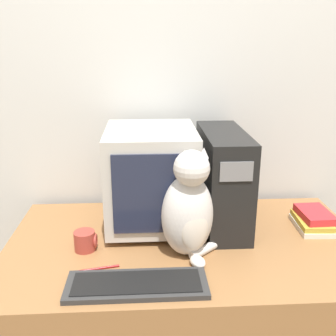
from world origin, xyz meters
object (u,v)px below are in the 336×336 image
computer_tower (223,179)px  keyboard (137,285)px  crt_monitor (151,177)px  book_stack (313,220)px  cat (189,210)px  pen (99,268)px  mug (85,241)px

computer_tower → keyboard: (-0.37, -0.46, -0.20)m
crt_monitor → computer_tower: crt_monitor is taller
computer_tower → book_stack: bearing=-9.9°
crt_monitor → computer_tower: 0.31m
cat → keyboard: bearing=-151.8°
book_stack → pen: bearing=-162.7°
keyboard → mug: (-0.20, 0.26, 0.03)m
crt_monitor → computer_tower: size_ratio=0.91×
pen → crt_monitor: bearing=61.2°
mug → pen: bearing=-65.0°
keyboard → mug: mug is taller
crt_monitor → keyboard: (-0.06, -0.47, -0.21)m
computer_tower → cat: bearing=-123.9°
keyboard → pen: size_ratio=3.31×
cat → pen: size_ratio=2.98×
computer_tower → keyboard: computer_tower is taller
computer_tower → crt_monitor: bearing=178.7°
keyboard → cat: cat is taller
crt_monitor → book_stack: size_ratio=2.03×
computer_tower → cat: 0.32m
crt_monitor → mug: size_ratio=4.93×
keyboard → pen: (-0.14, 0.11, -0.01)m
computer_tower → keyboard: size_ratio=1.02×
mug → crt_monitor: bearing=38.9°
book_stack → mug: (-0.97, -0.14, 0.00)m
cat → pen: (-0.33, -0.09, -0.18)m
cat → mug: size_ratio=4.80×
pen → mug: mug is taller
crt_monitor → cat: 0.30m
crt_monitor → pen: bearing=-118.8°
keyboard → pen: bearing=140.2°
keyboard → mug: size_ratio=5.33×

